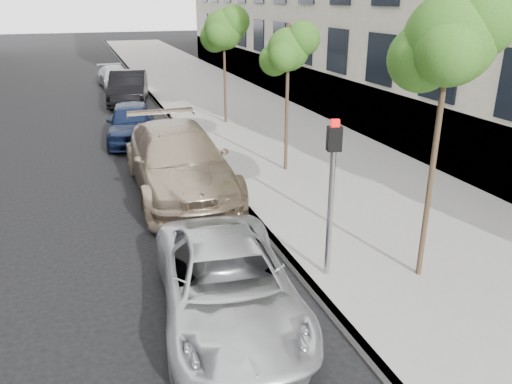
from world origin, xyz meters
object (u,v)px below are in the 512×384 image
tree_mid (289,50)px  minivan (227,284)px  suv (179,161)px  sedan_black (128,88)px  sedan_blue (131,122)px  sedan_rear (115,77)px  tree_near (451,40)px  signal_pole (332,181)px  tree_far (224,29)px

tree_mid → minivan: (-3.72, -6.44, -2.98)m
suv → sedan_black: (0.00, 12.87, -0.07)m
minivan → sedan_blue: bearing=97.4°
minivan → sedan_rear: (0.16, 24.31, -0.03)m
tree_near → suv: bearing=118.8°
signal_pole → sedan_black: size_ratio=0.60×
signal_pole → sedan_blue: 11.49m
minivan → sedan_blue: sedan_blue is taller
suv → sedan_blue: (-0.65, 5.69, -0.17)m
signal_pole → sedan_blue: signal_pole is taller
tree_near → tree_mid: tree_near is taller
tree_far → suv: tree_far is taller
tree_mid → sedan_blue: size_ratio=1.03×
signal_pole → sedan_blue: size_ratio=0.71×
signal_pole → sedan_rear: 23.91m
sedan_rear → suv: bearing=-94.0°
sedan_blue → tree_near: bearing=-63.9°
sedan_blue → sedan_rear: 12.63m
suv → signal_pole: bearing=-72.4°
tree_far → sedan_black: 7.43m
minivan → sedan_rear: 24.31m
tree_mid → sedan_black: (-3.33, 12.43, -2.81)m
minivan → sedan_blue: size_ratio=1.10×
tree_near → signal_pole: bearing=160.8°
sedan_black → sedan_blue: bearing=-85.5°
minivan → sedan_rear: size_ratio=1.09×
tree_near → sedan_blue: bearing=108.7°
suv → sedan_blue: 5.73m
tree_mid → sedan_rear: tree_mid is taller
signal_pole → suv: bearing=120.0°
minivan → sedan_blue: (-0.25, 11.69, 0.07)m
tree_far → sedan_black: size_ratio=0.94×
sedan_black → sedan_rear: size_ratio=1.16×
signal_pole → sedan_rear: signal_pole is taller
tree_far → sedan_rear: 12.34m
signal_pole → minivan: bearing=-153.2°
tree_near → sedan_black: (-3.33, 18.93, -3.53)m
sedan_black → tree_far: bearing=-51.1°
tree_far → minivan: size_ratio=1.01×
tree_far → tree_near: bearing=-90.0°
signal_pole → sedan_blue: bearing=114.7°
signal_pole → sedan_rear: (-1.92, 23.79, -1.37)m
tree_near → signal_pole: 2.93m
tree_mid → suv: bearing=-172.4°
tree_far → minivan: 13.84m
tree_mid → signal_pole: 6.36m
tree_far → signal_pole: (-1.65, -12.43, -1.83)m
tree_mid → suv: tree_mid is taller
tree_near → sedan_black: tree_near is taller
tree_near → tree_far: tree_near is taller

